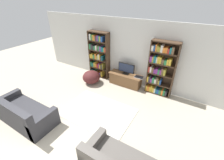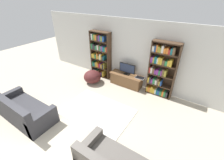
# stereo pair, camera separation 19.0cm
# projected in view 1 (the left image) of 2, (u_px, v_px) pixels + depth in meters

# --- Properties ---
(wall_back) EXTENTS (8.80, 0.06, 2.60)m
(wall_back) POSITION_uv_depth(u_px,v_px,m) (128.00, 53.00, 5.95)
(wall_back) COLOR silver
(wall_back) RESTS_ON ground_plane
(bookshelf_left) EXTENTS (0.94, 0.30, 2.03)m
(bookshelf_left) POSITION_uv_depth(u_px,v_px,m) (99.00, 55.00, 6.54)
(bookshelf_left) COLOR #422D1E
(bookshelf_left) RESTS_ON ground_plane
(bookshelf_right) EXTENTS (0.94, 0.30, 2.03)m
(bookshelf_right) POSITION_uv_depth(u_px,v_px,m) (160.00, 69.00, 5.36)
(bookshelf_right) COLOR #422D1E
(bookshelf_right) RESTS_ON ground_plane
(tv_stand) EXTENTS (1.38, 0.47, 0.49)m
(tv_stand) POSITION_uv_depth(u_px,v_px,m) (125.00, 79.00, 6.23)
(tv_stand) COLOR brown
(tv_stand) RESTS_ON ground_plane
(television) EXTENTS (0.69, 0.16, 0.47)m
(television) POSITION_uv_depth(u_px,v_px,m) (126.00, 68.00, 6.01)
(television) COLOR black
(television) RESTS_ON tv_stand
(laptop) EXTENTS (0.36, 0.25, 0.03)m
(laptop) POSITION_uv_depth(u_px,v_px,m) (139.00, 77.00, 5.87)
(laptop) COLOR silver
(laptop) RESTS_ON tv_stand
(area_rug) EXTENTS (2.25, 1.55, 0.02)m
(area_rug) POSITION_uv_depth(u_px,v_px,m) (98.00, 112.00, 4.89)
(area_rug) COLOR beige
(area_rug) RESTS_ON ground_plane
(couch_left_sectional) EXTENTS (1.97, 0.88, 0.87)m
(couch_left_sectional) POSITION_uv_depth(u_px,v_px,m) (23.00, 113.00, 4.42)
(couch_left_sectional) COLOR #2D2D33
(couch_left_sectional) RESTS_ON ground_plane
(beanbag_ottoman) EXTENTS (0.73, 0.73, 0.54)m
(beanbag_ottoman) POSITION_uv_depth(u_px,v_px,m) (91.00, 77.00, 6.36)
(beanbag_ottoman) COLOR #4C1E1E
(beanbag_ottoman) RESTS_ON ground_plane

